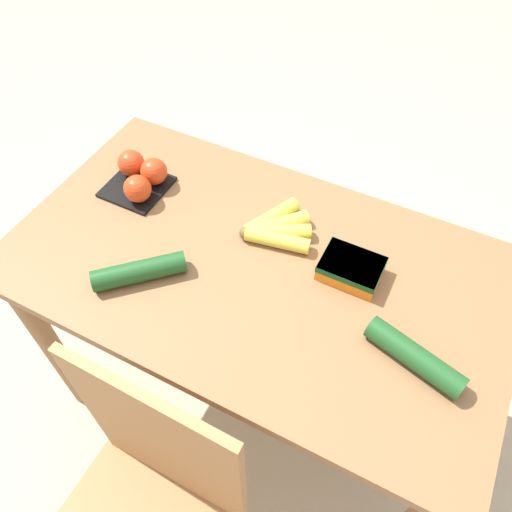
# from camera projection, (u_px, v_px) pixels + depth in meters

# --- Properties ---
(ground_plane) EXTENTS (12.00, 12.00, 0.00)m
(ground_plane) POSITION_uv_depth(u_px,v_px,m) (256.00, 392.00, 1.84)
(ground_plane) COLOR #B7A88E
(dining_table) EXTENTS (1.24, 0.71, 0.78)m
(dining_table) POSITION_uv_depth(u_px,v_px,m) (256.00, 293.00, 1.33)
(dining_table) COLOR olive
(dining_table) RESTS_ON ground_plane
(banana_bunch) EXTENTS (0.18, 0.18, 0.04)m
(banana_bunch) POSITION_uv_depth(u_px,v_px,m) (275.00, 229.00, 1.28)
(banana_bunch) COLOR brown
(banana_bunch) RESTS_ON dining_table
(tomato_pack) EXTENTS (0.16, 0.16, 0.08)m
(tomato_pack) POSITION_uv_depth(u_px,v_px,m) (140.00, 176.00, 1.37)
(tomato_pack) COLOR black
(tomato_pack) RESTS_ON dining_table
(carrot_bag) EXTENTS (0.14, 0.11, 0.05)m
(carrot_bag) POSITION_uv_depth(u_px,v_px,m) (351.00, 267.00, 1.19)
(carrot_bag) COLOR orange
(carrot_bag) RESTS_ON dining_table
(cucumber_near) EXTENTS (0.20, 0.19, 0.05)m
(cucumber_near) POSITION_uv_depth(u_px,v_px,m) (139.00, 271.00, 1.18)
(cucumber_near) COLOR #1E5123
(cucumber_near) RESTS_ON dining_table
(cucumber_far) EXTENTS (0.23, 0.11, 0.05)m
(cucumber_far) POSITION_uv_depth(u_px,v_px,m) (414.00, 356.00, 1.04)
(cucumber_far) COLOR #1E5123
(cucumber_far) RESTS_ON dining_table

